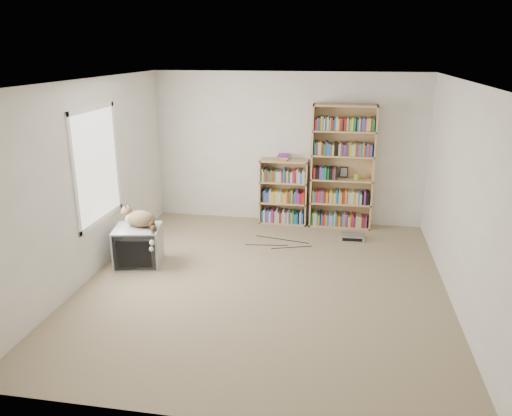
% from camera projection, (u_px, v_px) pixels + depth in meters
% --- Properties ---
extents(floor, '(4.50, 5.00, 0.01)m').
position_uv_depth(floor, '(264.00, 283.00, 6.34)').
color(floor, tan).
rests_on(floor, ground).
extents(wall_back, '(4.50, 0.02, 2.50)m').
position_uv_depth(wall_back, '(288.00, 149.00, 8.30)').
color(wall_back, beige).
rests_on(wall_back, floor).
extents(wall_front, '(4.50, 0.02, 2.50)m').
position_uv_depth(wall_front, '(211.00, 280.00, 3.61)').
color(wall_front, beige).
rests_on(wall_front, floor).
extents(wall_left, '(0.02, 5.00, 2.50)m').
position_uv_depth(wall_left, '(90.00, 180.00, 6.32)').
color(wall_left, beige).
rests_on(wall_left, floor).
extents(wall_right, '(0.02, 5.00, 2.50)m').
position_uv_depth(wall_right, '(463.00, 198.00, 5.59)').
color(wall_right, beige).
rests_on(wall_right, floor).
extents(ceiling, '(4.50, 5.00, 0.02)m').
position_uv_depth(ceiling, '(265.00, 81.00, 5.57)').
color(ceiling, white).
rests_on(ceiling, wall_back).
extents(window, '(0.02, 1.22, 1.52)m').
position_uv_depth(window, '(97.00, 165.00, 6.46)').
color(window, white).
rests_on(window, wall_left).
extents(crt_tv, '(0.71, 0.66, 0.53)m').
position_uv_depth(crt_tv, '(138.00, 246.00, 6.84)').
color(crt_tv, '#959597').
rests_on(crt_tv, floor).
extents(cat, '(0.60, 0.49, 0.49)m').
position_uv_depth(cat, '(142.00, 222.00, 6.73)').
color(cat, '#362216').
rests_on(cat, crt_tv).
extents(bookcase_tall, '(1.01, 0.30, 2.01)m').
position_uv_depth(bookcase_tall, '(342.00, 171.00, 8.11)').
color(bookcase_tall, tan).
rests_on(bookcase_tall, floor).
extents(bookcase_short, '(0.80, 0.30, 1.09)m').
position_uv_depth(bookcase_short, '(284.00, 194.00, 8.40)').
color(bookcase_short, tan).
rests_on(bookcase_short, floor).
extents(book_stack, '(0.21, 0.27, 0.09)m').
position_uv_depth(book_stack, '(284.00, 157.00, 8.21)').
color(book_stack, red).
rests_on(book_stack, bookcase_short).
extents(green_mug, '(0.08, 0.08, 0.09)m').
position_uv_depth(green_mug, '(357.00, 176.00, 8.08)').
color(green_mug, '#81B132').
rests_on(green_mug, bookcase_tall).
extents(framed_print, '(0.13, 0.05, 0.18)m').
position_uv_depth(framed_print, '(344.00, 172.00, 8.20)').
color(framed_print, black).
rests_on(framed_print, bookcase_tall).
extents(dvd_player, '(0.36, 0.26, 0.08)m').
position_uv_depth(dvd_player, '(352.00, 237.00, 7.78)').
color(dvd_player, '#B6B5BA').
rests_on(dvd_player, floor).
extents(wall_outlet, '(0.01, 0.08, 0.13)m').
position_uv_depth(wall_outlet, '(119.00, 231.00, 7.22)').
color(wall_outlet, silver).
rests_on(wall_outlet, wall_left).
extents(floor_cables, '(1.20, 0.70, 0.01)m').
position_uv_depth(floor_cables, '(301.00, 246.00, 7.54)').
color(floor_cables, black).
rests_on(floor_cables, floor).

